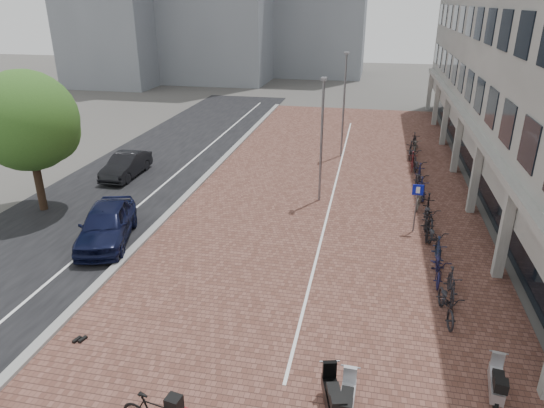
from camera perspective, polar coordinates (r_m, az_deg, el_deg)
The scene contains 17 objects.
ground at distance 16.32m, azimuth -4.40°, elevation -12.27°, with size 140.00×140.00×0.00m, color #474442.
plaza_brick at distance 26.57m, azimuth 6.88°, elevation 1.99°, with size 14.50×42.00×0.04m, color brown.
street_asphalt at distance 29.48m, azimuth -14.94°, elevation 3.47°, with size 8.00×50.00×0.03m, color black.
curb at distance 27.97m, azimuth -7.76°, elevation 3.15°, with size 0.35×42.00×0.14m, color gray.
lane_line at distance 28.65m, azimuth -11.35°, elevation 3.28°, with size 0.12×44.00×0.00m, color white.
parking_line at distance 26.54m, azimuth 7.31°, elevation 2.01°, with size 0.10×30.00×0.00m, color white.
car_navy at distance 21.27m, azimuth -18.77°, elevation -2.23°, with size 1.90×4.72×1.61m, color black.
car_dark at distance 29.01m, azimuth -16.67°, elevation 4.35°, with size 1.41×4.05×1.34m, color black.
shoes at distance 16.02m, azimuth -21.55°, elevation -14.60°, with size 0.38×0.32×0.09m, color black, non-canonical shape.
scooter_front at distance 12.69m, azimuth 8.74°, elevation -21.58°, with size 0.48×1.55×1.06m, color #B8B9BE, non-canonical shape.
scooter_mid at distance 12.70m, azimuth 7.09°, elevation -21.27°, with size 0.51×1.62×1.11m, color black, non-canonical shape.
scooter_back at distance 14.22m, azimuth 24.78°, elevation -18.23°, with size 0.46×1.46×1.01m, color #A8A7AC, non-canonical shape.
parking_sign at distance 21.63m, azimuth 16.53°, elevation 0.33°, with size 0.46×0.09×2.20m.
lamp_near at distance 23.77m, azimuth 5.79°, elevation 7.15°, with size 0.12×0.12×6.01m, color slate.
lamp_far at distance 31.31m, azimuth 8.36°, elevation 11.18°, with size 0.12×0.12×6.41m, color slate.
street_tree at distance 24.85m, azimuth -26.29°, elevation 8.45°, with size 4.54×4.54×6.60m.
bike_row at distance 25.20m, azimuth 17.24°, elevation 1.17°, with size 1.32×21.45×1.05m.
Camera 1 is at (3.92, -12.80, 9.34)m, focal length 32.25 mm.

